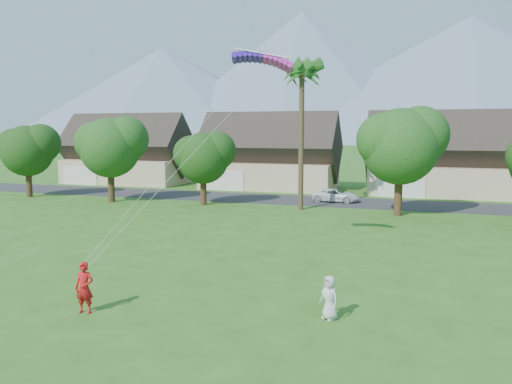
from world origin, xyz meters
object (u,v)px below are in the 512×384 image
at_px(parked_car, 336,195).
at_px(parafoil_kite, 263,58).
at_px(watcher, 329,298).
at_px(kite_flyer, 84,288).

height_order(parked_car, parafoil_kite, parafoil_kite).
distance_m(parked_car, parafoil_kite, 24.07).
bearing_deg(watcher, parafoil_kite, 158.50).
bearing_deg(watcher, kite_flyer, -130.40).
relative_size(kite_flyer, watcher, 1.20).
xyz_separation_m(kite_flyer, parked_car, (4.35, 31.59, -0.36)).
bearing_deg(kite_flyer, parafoil_kite, 58.70).
bearing_deg(parked_car, parafoil_kite, -179.55).
xyz_separation_m(watcher, parked_car, (-4.39, 29.41, -0.20)).
distance_m(watcher, parked_car, 29.73).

